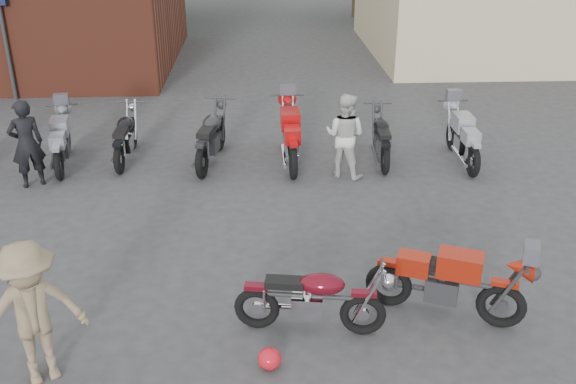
{
  "coord_description": "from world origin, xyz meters",
  "views": [
    {
      "loc": [
        -0.38,
        -6.67,
        4.84
      ],
      "look_at": [
        0.04,
        1.83,
        0.9
      ],
      "focal_mm": 40.0,
      "sensor_mm": 36.0,
      "label": 1
    }
  ],
  "objects_px": {
    "vintage_motorcycle": "(313,295)",
    "row_bike_2": "(125,134)",
    "person_tan": "(33,314)",
    "person_dark": "(27,144)",
    "sportbike": "(449,279)",
    "row_bike_5": "(381,135)",
    "helmet": "(270,359)",
    "row_bike_3": "(211,134)",
    "row_bike_1": "(61,139)",
    "row_bike_4": "(290,133)",
    "person_light": "(345,136)",
    "row_bike_6": "(463,135)"
  },
  "relations": [
    {
      "from": "person_light",
      "to": "row_bike_4",
      "type": "xyz_separation_m",
      "value": [
        -0.98,
        0.7,
        -0.18
      ]
    },
    {
      "from": "sportbike",
      "to": "row_bike_3",
      "type": "distance_m",
      "value": 6.23
    },
    {
      "from": "helmet",
      "to": "row_bike_5",
      "type": "distance_m",
      "value": 6.58
    },
    {
      "from": "helmet",
      "to": "row_bike_2",
      "type": "relative_size",
      "value": 0.15
    },
    {
      "from": "row_bike_1",
      "to": "row_bike_4",
      "type": "bearing_deg",
      "value": -100.28
    },
    {
      "from": "row_bike_3",
      "to": "row_bike_1",
      "type": "bearing_deg",
      "value": 100.21
    },
    {
      "from": "row_bike_2",
      "to": "row_bike_6",
      "type": "xyz_separation_m",
      "value": [
        6.67,
        -0.43,
        0.03
      ]
    },
    {
      "from": "vintage_motorcycle",
      "to": "person_tan",
      "type": "xyz_separation_m",
      "value": [
        -3.02,
        -0.7,
        0.33
      ]
    },
    {
      "from": "person_dark",
      "to": "row_bike_3",
      "type": "relative_size",
      "value": 0.79
    },
    {
      "from": "sportbike",
      "to": "person_light",
      "type": "height_order",
      "value": "person_light"
    },
    {
      "from": "row_bike_2",
      "to": "sportbike",
      "type": "bearing_deg",
      "value": -137.65
    },
    {
      "from": "helmet",
      "to": "row_bike_4",
      "type": "height_order",
      "value": "row_bike_4"
    },
    {
      "from": "row_bike_4",
      "to": "vintage_motorcycle",
      "type": "bearing_deg",
      "value": 179.12
    },
    {
      "from": "person_dark",
      "to": "row_bike_3",
      "type": "distance_m",
      "value": 3.37
    },
    {
      "from": "person_tan",
      "to": "row_bike_1",
      "type": "height_order",
      "value": "person_tan"
    },
    {
      "from": "sportbike",
      "to": "row_bike_5",
      "type": "xyz_separation_m",
      "value": [
        0.12,
        5.26,
        -0.02
      ]
    },
    {
      "from": "vintage_motorcycle",
      "to": "person_light",
      "type": "relative_size",
      "value": 1.11
    },
    {
      "from": "row_bike_2",
      "to": "row_bike_3",
      "type": "xyz_separation_m",
      "value": [
        1.71,
        -0.22,
        0.06
      ]
    },
    {
      "from": "vintage_motorcycle",
      "to": "row_bike_1",
      "type": "bearing_deg",
      "value": 137.4
    },
    {
      "from": "row_bike_2",
      "to": "row_bike_4",
      "type": "relative_size",
      "value": 0.87
    },
    {
      "from": "row_bike_2",
      "to": "row_bike_6",
      "type": "height_order",
      "value": "row_bike_6"
    },
    {
      "from": "sportbike",
      "to": "person_light",
      "type": "relative_size",
      "value": 1.2
    },
    {
      "from": "row_bike_6",
      "to": "row_bike_1",
      "type": "bearing_deg",
      "value": 89.03
    },
    {
      "from": "row_bike_2",
      "to": "vintage_motorcycle",
      "type": "bearing_deg",
      "value": -150.0
    },
    {
      "from": "row_bike_4",
      "to": "row_bike_6",
      "type": "xyz_separation_m",
      "value": [
        3.4,
        -0.14,
        -0.06
      ]
    },
    {
      "from": "row_bike_1",
      "to": "row_bike_3",
      "type": "bearing_deg",
      "value": -99.23
    },
    {
      "from": "row_bike_2",
      "to": "person_tan",
      "type": "bearing_deg",
      "value": -177.32
    },
    {
      "from": "row_bike_1",
      "to": "vintage_motorcycle",
      "type": "bearing_deg",
      "value": -150.79
    },
    {
      "from": "person_light",
      "to": "row_bike_2",
      "type": "height_order",
      "value": "person_light"
    },
    {
      "from": "person_tan",
      "to": "person_dark",
      "type": "bearing_deg",
      "value": 80.63
    },
    {
      "from": "helmet",
      "to": "person_dark",
      "type": "bearing_deg",
      "value": 128.87
    },
    {
      "from": "helmet",
      "to": "row_bike_3",
      "type": "distance_m",
      "value": 6.29
    },
    {
      "from": "sportbike",
      "to": "row_bike_4",
      "type": "relative_size",
      "value": 0.89
    },
    {
      "from": "vintage_motorcycle",
      "to": "row_bike_1",
      "type": "relative_size",
      "value": 0.93
    },
    {
      "from": "person_light",
      "to": "row_bike_5",
      "type": "distance_m",
      "value": 1.13
    },
    {
      "from": "helmet",
      "to": "person_tan",
      "type": "bearing_deg",
      "value": -178.95
    },
    {
      "from": "row_bike_1",
      "to": "person_dark",
      "type": "bearing_deg",
      "value": 152.04
    },
    {
      "from": "row_bike_1",
      "to": "row_bike_2",
      "type": "bearing_deg",
      "value": -88.11
    },
    {
      "from": "row_bike_2",
      "to": "row_bike_4",
      "type": "distance_m",
      "value": 3.29
    },
    {
      "from": "sportbike",
      "to": "helmet",
      "type": "bearing_deg",
      "value": -136.19
    },
    {
      "from": "row_bike_5",
      "to": "row_bike_6",
      "type": "relative_size",
      "value": 0.94
    },
    {
      "from": "person_light",
      "to": "row_bike_6",
      "type": "bearing_deg",
      "value": -139.11
    },
    {
      "from": "person_light",
      "to": "row_bike_2",
      "type": "bearing_deg",
      "value": 14.47
    },
    {
      "from": "row_bike_3",
      "to": "row_bike_5",
      "type": "relative_size",
      "value": 1.12
    },
    {
      "from": "person_tan",
      "to": "row_bike_2",
      "type": "bearing_deg",
      "value": 64.49
    },
    {
      "from": "row_bike_2",
      "to": "row_bike_5",
      "type": "xyz_separation_m",
      "value": [
        5.07,
        -0.28,
        -0.01
      ]
    },
    {
      "from": "vintage_motorcycle",
      "to": "row_bike_2",
      "type": "distance_m",
      "value": 6.62
    },
    {
      "from": "person_dark",
      "to": "row_bike_1",
      "type": "distance_m",
      "value": 1.02
    },
    {
      "from": "person_tan",
      "to": "row_bike_4",
      "type": "distance_m",
      "value": 6.88
    },
    {
      "from": "row_bike_4",
      "to": "row_bike_5",
      "type": "height_order",
      "value": "row_bike_4"
    }
  ]
}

